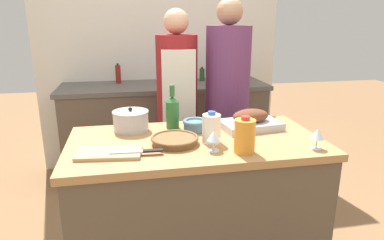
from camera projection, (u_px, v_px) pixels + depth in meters
kitchen_island at (195, 210)px, 2.02m from camera, size 1.39×0.72×0.89m
back_counter at (166, 130)px, 3.42m from camera, size 1.98×0.60×0.92m
back_wall at (160, 44)px, 3.52m from camera, size 2.48×0.10×2.55m
roasting_pan at (250, 121)px, 2.06m from camera, size 0.38×0.28×0.12m
wicker_basket at (175, 140)px, 1.81m from camera, size 0.26×0.26×0.04m
cutting_board at (109, 153)px, 1.67m from camera, size 0.33×0.20×0.02m
stock_pot at (131, 121)px, 2.02m from camera, size 0.21×0.21×0.14m
mixing_bowl at (195, 125)px, 2.02m from camera, size 0.15×0.15×0.07m
juice_jug at (245, 136)px, 1.68m from camera, size 0.10×0.10×0.19m
milk_jug at (211, 128)px, 1.82m from camera, size 0.10×0.10×0.17m
wine_bottle_green at (172, 111)px, 2.06m from camera, size 0.08×0.08×0.26m
wine_glass_left at (317, 135)px, 1.73m from camera, size 0.07×0.07×0.11m
wine_glass_right at (214, 136)px, 1.70m from camera, size 0.07×0.07×0.11m
knife_chef at (138, 151)px, 1.66m from camera, size 0.26×0.04×0.01m
stand_mixer at (231, 70)px, 3.39m from camera, size 0.18×0.14×0.28m
condiment_bottle_tall at (202, 75)px, 3.46m from camera, size 0.05×0.05×0.14m
condiment_bottle_short at (238, 78)px, 3.25m from camera, size 0.07×0.07×0.14m
condiment_bottle_extra at (118, 74)px, 3.32m from camera, size 0.05×0.05×0.19m
person_cook_aproned at (177, 104)px, 2.66m from camera, size 0.31×0.32×1.60m
person_cook_guest at (227, 98)px, 2.68m from camera, size 0.34×0.34×1.68m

